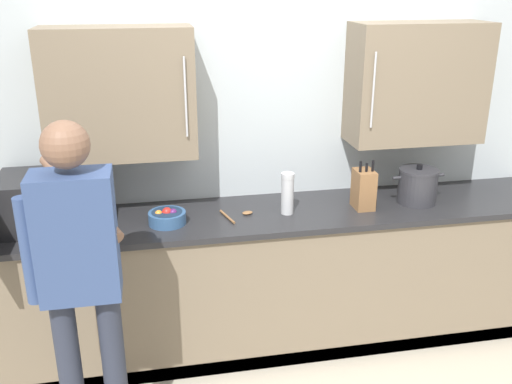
% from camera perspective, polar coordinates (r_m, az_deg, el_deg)
% --- Properties ---
extents(back_wall_tiled, '(3.79, 0.44, 2.61)m').
position_cam_1_polar(back_wall_tiled, '(3.53, 1.35, 7.19)').
color(back_wall_tiled, '#B2BCC1').
rests_on(back_wall_tiled, ground_plane).
extents(counter_unit, '(3.52, 0.61, 0.90)m').
position_cam_1_polar(counter_unit, '(3.60, 2.22, -8.60)').
color(counter_unit, '#756651').
rests_on(counter_unit, ground_plane).
extents(microwave_oven, '(0.54, 0.78, 0.29)m').
position_cam_1_polar(microwave_oven, '(3.35, -20.60, -0.94)').
color(microwave_oven, black).
rests_on(microwave_oven, counter_unit).
extents(wooden_spoon, '(0.20, 0.20, 0.02)m').
position_cam_1_polar(wooden_spoon, '(3.33, -1.80, -2.27)').
color(wooden_spoon, brown).
rests_on(wooden_spoon, counter_unit).
extents(knife_block, '(0.11, 0.15, 0.30)m').
position_cam_1_polar(knife_block, '(3.47, 10.75, 0.30)').
color(knife_block, brown).
rests_on(knife_block, counter_unit).
extents(thermos_flask, '(0.08, 0.08, 0.25)m').
position_cam_1_polar(thermos_flask, '(3.33, 3.18, -0.12)').
color(thermos_flask, '#B7BABF').
rests_on(thermos_flask, counter_unit).
extents(stock_pot, '(0.34, 0.24, 0.25)m').
position_cam_1_polar(stock_pot, '(3.64, 15.90, 0.61)').
color(stock_pot, '#2D2D33').
rests_on(stock_pot, counter_unit).
extents(fruit_bowl, '(0.21, 0.21, 0.10)m').
position_cam_1_polar(fruit_bowl, '(3.25, -8.91, -2.45)').
color(fruit_bowl, '#335684').
rests_on(fruit_bowl, counter_unit).
extents(person_figure, '(0.44, 0.57, 1.68)m').
position_cam_1_polar(person_figure, '(2.63, -17.33, -7.54)').
color(person_figure, '#282D3D').
rests_on(person_figure, ground_plane).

